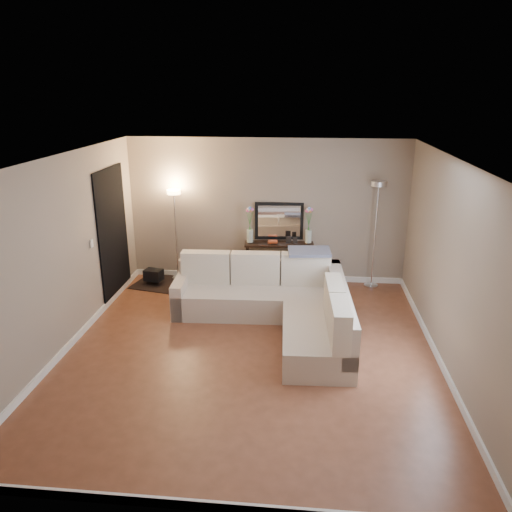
# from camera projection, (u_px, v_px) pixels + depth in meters

# --- Properties ---
(floor) EXTENTS (5.00, 5.50, 0.01)m
(floor) POSITION_uv_depth(u_px,v_px,m) (250.00, 351.00, 6.81)
(floor) COLOR brown
(floor) RESTS_ON ground
(ceiling) EXTENTS (5.00, 5.50, 0.01)m
(ceiling) POSITION_uv_depth(u_px,v_px,m) (249.00, 158.00, 5.97)
(ceiling) COLOR white
(ceiling) RESTS_ON ground
(wall_back) EXTENTS (5.00, 0.02, 2.60)m
(wall_back) POSITION_uv_depth(u_px,v_px,m) (267.00, 211.00, 8.99)
(wall_back) COLOR gray
(wall_back) RESTS_ON ground
(wall_front) EXTENTS (5.00, 0.02, 2.60)m
(wall_front) POSITION_uv_depth(u_px,v_px,m) (210.00, 379.00, 3.79)
(wall_front) COLOR gray
(wall_front) RESTS_ON ground
(wall_left) EXTENTS (0.02, 5.50, 2.60)m
(wall_left) POSITION_uv_depth(u_px,v_px,m) (62.00, 255.00, 6.63)
(wall_left) COLOR gray
(wall_left) RESTS_ON ground
(wall_right) EXTENTS (0.02, 5.50, 2.60)m
(wall_right) POSITION_uv_depth(u_px,v_px,m) (452.00, 268.00, 6.16)
(wall_right) COLOR gray
(wall_right) RESTS_ON ground
(baseboard_back) EXTENTS (5.00, 0.03, 0.10)m
(baseboard_back) POSITION_uv_depth(u_px,v_px,m) (266.00, 276.00, 9.37)
(baseboard_back) COLOR white
(baseboard_back) RESTS_ON ground
(baseboard_front) EXTENTS (5.00, 0.03, 0.10)m
(baseboard_front) POSITION_uv_depth(u_px,v_px,m) (215.00, 506.00, 4.21)
(baseboard_front) COLOR white
(baseboard_front) RESTS_ON ground
(baseboard_left) EXTENTS (0.03, 5.50, 0.10)m
(baseboard_left) POSITION_uv_depth(u_px,v_px,m) (75.00, 339.00, 7.02)
(baseboard_left) COLOR white
(baseboard_left) RESTS_ON ground
(baseboard_right) EXTENTS (0.03, 5.50, 0.10)m
(baseboard_right) POSITION_uv_depth(u_px,v_px,m) (438.00, 357.00, 6.56)
(baseboard_right) COLOR white
(baseboard_right) RESTS_ON ground
(doorway) EXTENTS (0.02, 1.20, 2.20)m
(doorway) POSITION_uv_depth(u_px,v_px,m) (113.00, 234.00, 8.29)
(doorway) COLOR black
(doorway) RESTS_ON ground
(switch_plate) EXTENTS (0.02, 0.08, 0.12)m
(switch_plate) POSITION_uv_depth(u_px,v_px,m) (92.00, 243.00, 7.46)
(switch_plate) COLOR white
(switch_plate) RESTS_ON ground
(sectional_sofa) EXTENTS (2.72, 2.54, 0.92)m
(sectional_sofa) POSITION_uv_depth(u_px,v_px,m) (279.00, 303.00, 7.50)
(sectional_sofa) COLOR beige
(sectional_sofa) RESTS_ON floor
(throw_blanket) EXTENTS (0.69, 0.44, 0.09)m
(throw_blanket) POSITION_uv_depth(u_px,v_px,m) (309.00, 252.00, 7.89)
(throw_blanket) COLOR slate
(throw_blanket) RESTS_ON sectional_sofa
(console_table) EXTENTS (1.26, 0.42, 0.76)m
(console_table) POSITION_uv_depth(u_px,v_px,m) (275.00, 260.00, 9.08)
(console_table) COLOR black
(console_table) RESTS_ON floor
(leaning_mirror) EXTENTS (0.88, 0.10, 0.68)m
(leaning_mirror) POSITION_uv_depth(u_px,v_px,m) (279.00, 221.00, 9.00)
(leaning_mirror) COLOR black
(leaning_mirror) RESTS_ON console_table
(table_decor) EXTENTS (0.53, 0.13, 0.12)m
(table_decor) POSITION_uv_depth(u_px,v_px,m) (279.00, 241.00, 8.92)
(table_decor) COLOR #C84A23
(table_decor) RESTS_ON console_table
(flower_vase_left) EXTENTS (0.14, 0.12, 0.65)m
(flower_vase_left) POSITION_uv_depth(u_px,v_px,m) (250.00, 227.00, 8.89)
(flower_vase_left) COLOR silver
(flower_vase_left) RESTS_ON console_table
(flower_vase_right) EXTENTS (0.14, 0.12, 0.65)m
(flower_vase_right) POSITION_uv_depth(u_px,v_px,m) (309.00, 228.00, 8.86)
(flower_vase_right) COLOR silver
(flower_vase_right) RESTS_ON console_table
(floor_lamp_lit) EXTENTS (0.29, 0.29, 1.69)m
(floor_lamp_lit) POSITION_uv_depth(u_px,v_px,m) (175.00, 217.00, 9.01)
(floor_lamp_lit) COLOR silver
(floor_lamp_lit) RESTS_ON floor
(floor_lamp_unlit) EXTENTS (0.29, 0.29, 1.92)m
(floor_lamp_unlit) POSITION_uv_depth(u_px,v_px,m) (377.00, 213.00, 8.59)
(floor_lamp_unlit) COLOR silver
(floor_lamp_unlit) RESTS_ON floor
(charcoal_rug) EXTENTS (1.26, 1.05, 0.01)m
(charcoal_rug) POSITION_uv_depth(u_px,v_px,m) (166.00, 284.00, 9.12)
(charcoal_rug) COLOR black
(charcoal_rug) RESTS_ON floor
(black_bag) EXTENTS (0.35, 0.28, 0.20)m
(black_bag) POSITION_uv_depth(u_px,v_px,m) (154.00, 275.00, 9.05)
(black_bag) COLOR black
(black_bag) RESTS_ON charcoal_rug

